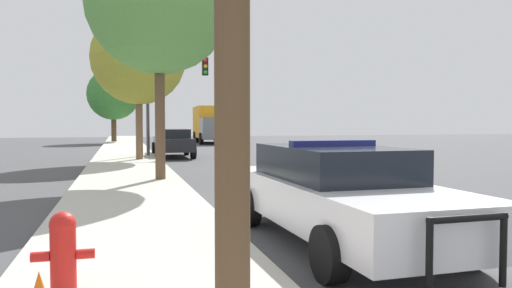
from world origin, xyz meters
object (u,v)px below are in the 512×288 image
(traffic_light, at_px, (172,84))
(tree_sidewalk_far, at_px, (113,94))
(car_background_midblock, at_px, (173,142))
(car_background_distant, at_px, (209,134))
(tree_sidewalk_mid, at_px, (139,58))
(fire_hydrant, at_px, (63,251))
(police_car, at_px, (338,192))
(tree_sidewalk_near, at_px, (159,1))
(box_truck, at_px, (210,123))

(traffic_light, xyz_separation_m, tree_sidewalk_far, (-3.08, 18.84, 0.47))
(tree_sidewalk_far, bearing_deg, car_background_midblock, -80.46)
(car_background_distant, xyz_separation_m, tree_sidewalk_mid, (-6.50, -19.44, 3.94))
(car_background_distant, relative_size, tree_sidewalk_mid, 0.71)
(car_background_midblock, bearing_deg, traffic_light, -100.67)
(fire_hydrant, xyz_separation_m, traffic_light, (3.08, 20.42, 3.14))
(traffic_light, distance_m, car_background_midblock, 2.94)
(police_car, height_order, car_background_midblock, police_car)
(tree_sidewalk_far, height_order, tree_sidewalk_near, tree_sidewalk_near)
(box_truck, relative_size, tree_sidewalk_near, 1.04)
(fire_hydrant, xyz_separation_m, tree_sidewalk_mid, (1.36, 17.94, 4.10))
(box_truck, bearing_deg, tree_sidewalk_far, -13.65)
(fire_hydrant, relative_size, car_background_distant, 0.17)
(police_car, height_order, tree_sidewalk_mid, tree_sidewalk_mid)
(traffic_light, relative_size, tree_sidewalk_far, 0.81)
(police_car, height_order, tree_sidewalk_far, tree_sidewalk_far)
(car_background_distant, xyz_separation_m, box_truck, (0.06, -0.36, 0.95))
(police_car, bearing_deg, box_truck, -98.41)
(fire_hydrant, height_order, tree_sidewalk_mid, tree_sidewalk_mid)
(traffic_light, xyz_separation_m, tree_sidewalk_near, (-1.42, -10.69, 1.58))
(car_background_midblock, xyz_separation_m, box_truck, (4.79, 16.37, 0.90))
(fire_hydrant, relative_size, tree_sidewalk_near, 0.11)
(police_car, height_order, traffic_light, traffic_light)
(fire_hydrant, xyz_separation_m, car_background_distant, (7.86, 37.38, 0.16))
(fire_hydrant, bearing_deg, traffic_light, 81.42)
(police_car, xyz_separation_m, tree_sidewalk_mid, (-2.30, 16.18, 3.91))
(car_background_midblock, height_order, tree_sidewalk_near, tree_sidewalk_near)
(traffic_light, height_order, car_background_distant, traffic_light)
(traffic_light, relative_size, box_truck, 0.67)
(car_background_midblock, xyz_separation_m, tree_sidewalk_near, (-1.47, -10.92, 4.51))
(fire_hydrant, xyz_separation_m, tree_sidewalk_far, (0.00, 39.26, 3.61))
(police_car, distance_m, traffic_light, 18.91)
(car_background_midblock, bearing_deg, fire_hydrant, -98.09)
(tree_sidewalk_near, bearing_deg, police_car, -75.94)
(car_background_distant, bearing_deg, tree_sidewalk_far, 168.57)
(police_car, distance_m, box_truck, 35.54)
(box_truck, height_order, tree_sidewalk_mid, tree_sidewalk_mid)
(car_background_midblock, relative_size, box_truck, 0.62)
(tree_sidewalk_near, bearing_deg, tree_sidewalk_far, 93.22)
(fire_hydrant, height_order, car_background_midblock, car_background_midblock)
(car_background_distant, distance_m, tree_sidewalk_mid, 20.88)
(police_car, bearing_deg, tree_sidewalk_far, -85.96)
(car_background_distant, relative_size, box_truck, 0.62)
(car_background_distant, xyz_separation_m, tree_sidewalk_far, (-7.86, 1.88, 3.45))
(traffic_light, bearing_deg, car_background_midblock, 78.81)
(fire_hydrant, bearing_deg, car_background_distant, 78.13)
(box_truck, bearing_deg, car_background_distant, -78.81)
(fire_hydrant, xyz_separation_m, box_truck, (7.92, 37.02, 1.11))
(traffic_light, distance_m, box_truck, 17.41)
(police_car, xyz_separation_m, box_truck, (4.26, 35.27, 0.91))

